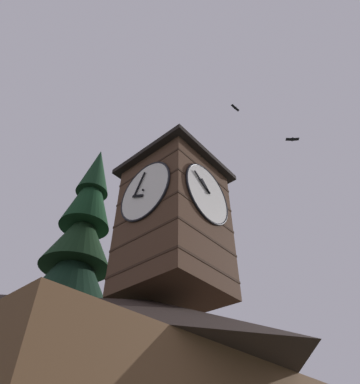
% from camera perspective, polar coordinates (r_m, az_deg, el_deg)
% --- Properties ---
extents(clock_tower, '(4.50, 4.50, 9.36)m').
position_cam_1_polar(clock_tower, '(15.15, -0.99, -3.92)').
color(clock_tower, '#4C3323').
rests_on(clock_tower, building_main).
extents(pine_tree_behind, '(5.95, 5.95, 17.81)m').
position_cam_1_polar(pine_tree_behind, '(16.64, -19.16, -18.15)').
color(pine_tree_behind, '#473323').
rests_on(pine_tree_behind, ground_plane).
extents(moon, '(1.40, 1.40, 1.40)m').
position_cam_1_polar(moon, '(46.20, -21.87, -22.93)').
color(moon, silver).
extents(flying_bird_high, '(0.73, 0.23, 0.12)m').
position_cam_1_polar(flying_bird_high, '(22.81, 9.57, 14.23)').
color(flying_bird_high, black).
extents(flying_bird_low, '(0.61, 0.69, 0.15)m').
position_cam_1_polar(flying_bird_low, '(19.59, 18.96, 8.66)').
color(flying_bird_low, black).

